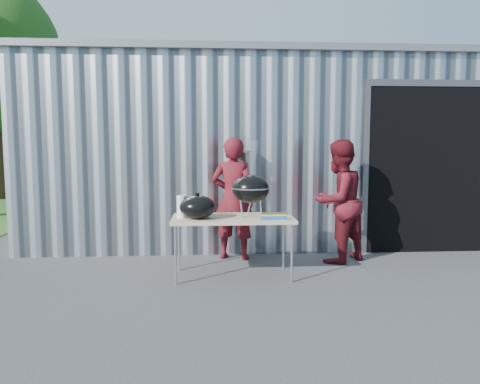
{
  "coord_description": "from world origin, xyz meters",
  "views": [
    {
      "loc": [
        -0.28,
        -5.17,
        1.67
      ],
      "look_at": [
        0.1,
        0.67,
        1.05
      ],
      "focal_mm": 35.0,
      "sensor_mm": 36.0,
      "label": 1
    }
  ],
  "objects": [
    {
      "name": "ground",
      "position": [
        0.0,
        0.0,
        0.0
      ],
      "size": [
        80.0,
        80.0,
        0.0
      ],
      "primitive_type": "plane",
      "color": "#3A3A3D"
    },
    {
      "name": "building",
      "position": [
        0.92,
        4.59,
        1.54
      ],
      "size": [
        8.2,
        6.2,
        3.1
      ],
      "color": "#B8BDC5",
      "rests_on": "ground"
    },
    {
      "name": "folding_table",
      "position": [
        0.01,
        0.56,
        0.71
      ],
      "size": [
        1.5,
        0.75,
        0.75
      ],
      "color": "tan",
      "rests_on": "ground"
    },
    {
      "name": "kettle_grill",
      "position": [
        0.23,
        0.59,
        1.16
      ],
      "size": [
        0.47,
        0.47,
        0.95
      ],
      "color": "black",
      "rests_on": "folding_table"
    },
    {
      "name": "grill_lid",
      "position": [
        -0.43,
        0.46,
        0.89
      ],
      "size": [
        0.44,
        0.44,
        0.32
      ],
      "color": "black",
      "rests_on": "folding_table"
    },
    {
      "name": "paper_towels",
      "position": [
        -0.62,
        0.51,
        0.89
      ],
      "size": [
        0.12,
        0.12,
        0.28
      ],
      "primitive_type": "cylinder",
      "color": "white",
      "rests_on": "folding_table"
    },
    {
      "name": "white_tub",
      "position": [
        -0.54,
        0.75,
        0.8
      ],
      "size": [
        0.2,
        0.15,
        0.1
      ],
      "primitive_type": "cube",
      "color": "white",
      "rests_on": "folding_table"
    },
    {
      "name": "foil_box",
      "position": [
        0.48,
        0.31,
        0.78
      ],
      "size": [
        0.32,
        0.06,
        0.06
      ],
      "color": "#1B54B1",
      "rests_on": "folding_table"
    },
    {
      "name": "person_cook",
      "position": [
        0.06,
        1.46,
        0.88
      ],
      "size": [
        0.73,
        0.58,
        1.75
      ],
      "primitive_type": "imported",
      "rotation": [
        0.0,
        0.0,
        2.86
      ],
      "color": "#59111A",
      "rests_on": "ground"
    },
    {
      "name": "person_bystander",
      "position": [
        1.52,
        1.19,
        0.86
      ],
      "size": [
        1.05,
        1.0,
        1.71
      ],
      "primitive_type": "imported",
      "rotation": [
        0.0,
        0.0,
        3.73
      ],
      "color": "#59111A",
      "rests_on": "ground"
    }
  ]
}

